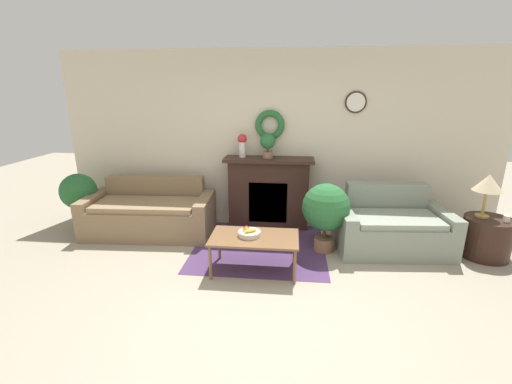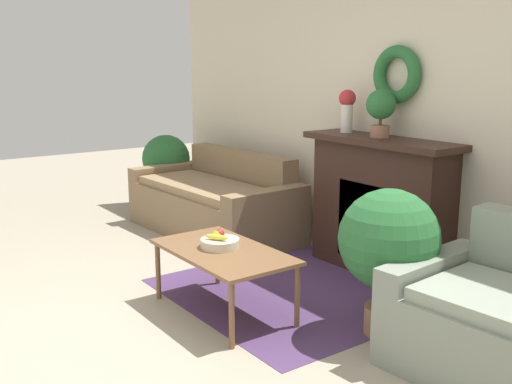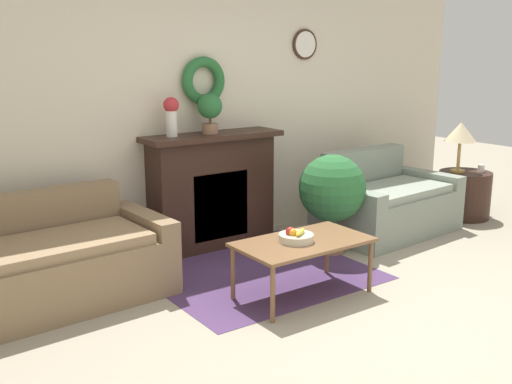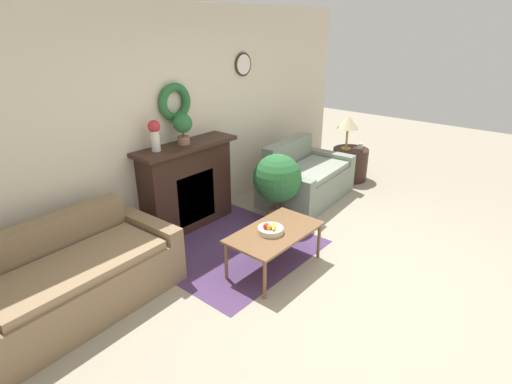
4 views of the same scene
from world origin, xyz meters
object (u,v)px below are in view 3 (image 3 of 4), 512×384
object	(u,v)px
side_table_by_loveseat	(464,195)
mug	(481,168)
fireplace	(212,190)
fruit_bowl	(296,237)
coffee_table	(303,246)
loveseat_right	(385,204)
table_lamp	(461,133)
potted_plant_on_mantel	(210,109)
potted_plant_floor_by_loveseat	(332,191)
couch_left	(40,266)
vase_on_mantel_left	(171,114)

from	to	relation	value
side_table_by_loveseat	mug	bearing A→B (deg)	-37.87
fireplace	fruit_bowl	world-z (taller)	fireplace
coffee_table	loveseat_right	bearing A→B (deg)	24.39
table_lamp	potted_plant_on_mantel	bearing A→B (deg)	166.41
coffee_table	table_lamp	world-z (taller)	table_lamp
side_table_by_loveseat	potted_plant_floor_by_loveseat	bearing A→B (deg)	-178.81
mug	potted_plant_on_mantel	size ratio (longest dim) A/B	0.22
loveseat_right	potted_plant_floor_by_loveseat	xyz separation A→B (m)	(-0.91, -0.17, 0.29)
coffee_table	potted_plant_floor_by_loveseat	xyz separation A→B (m)	(0.88, 0.65, 0.19)
couch_left	fruit_bowl	bearing A→B (deg)	-33.93
loveseat_right	side_table_by_loveseat	size ratio (longest dim) A/B	2.63
fireplace	potted_plant_on_mantel	xyz separation A→B (m)	(-0.02, -0.01, 0.78)
coffee_table	mug	size ratio (longest dim) A/B	12.45
couch_left	side_table_by_loveseat	size ratio (longest dim) A/B	3.28
fireplace	potted_plant_floor_by_loveseat	bearing A→B (deg)	-44.67
coffee_table	vase_on_mantel_left	bearing A→B (deg)	103.26
potted_plant_on_mantel	table_lamp	bearing A→B (deg)	-13.59
loveseat_right	fruit_bowl	bearing A→B (deg)	-161.11
fireplace	vase_on_mantel_left	bearing A→B (deg)	179.24
table_lamp	vase_on_mantel_left	size ratio (longest dim) A/B	1.59
fireplace	potted_plant_on_mantel	size ratio (longest dim) A/B	3.67
table_lamp	potted_plant_floor_by_loveseat	world-z (taller)	table_lamp
fruit_bowl	side_table_by_loveseat	distance (m)	3.11
side_table_by_loveseat	couch_left	bearing A→B (deg)	176.12
table_lamp	potted_plant_floor_by_loveseat	xyz separation A→B (m)	(-2.01, -0.10, -0.38)
side_table_by_loveseat	table_lamp	size ratio (longest dim) A/B	1.04
fireplace	vase_on_mantel_left	xyz separation A→B (m)	(-0.41, 0.01, 0.76)
fruit_bowl	vase_on_mantel_left	xyz separation A→B (m)	(-0.28, 1.44, 0.83)
loveseat_right	table_lamp	world-z (taller)	table_lamp
coffee_table	potted_plant_on_mantel	distance (m)	1.71
fruit_bowl	mug	xyz separation A→B (m)	(3.16, 0.57, 0.08)
couch_left	table_lamp	world-z (taller)	table_lamp
side_table_by_loveseat	vase_on_mantel_left	size ratio (longest dim) A/B	1.65
potted_plant_on_mantel	potted_plant_floor_by_loveseat	bearing A→B (deg)	-43.43
coffee_table	side_table_by_loveseat	size ratio (longest dim) A/B	1.78
couch_left	fruit_bowl	xyz separation A→B (m)	(1.64, -0.99, 0.19)
fireplace	couch_left	world-z (taller)	fireplace
table_lamp	loveseat_right	bearing A→B (deg)	176.57
coffee_table	vase_on_mantel_left	size ratio (longest dim) A/B	2.94
couch_left	potted_plant_floor_by_loveseat	size ratio (longest dim) A/B	2.04
mug	potted_plant_floor_by_loveseat	bearing A→B (deg)	178.48
couch_left	mug	xyz separation A→B (m)	(4.81, -0.42, 0.27)
side_table_by_loveseat	vase_on_mantel_left	xyz separation A→B (m)	(-3.31, 0.77, 1.06)
potted_plant_floor_by_loveseat	table_lamp	bearing A→B (deg)	2.90
coffee_table	vase_on_mantel_left	distance (m)	1.75
fireplace	coffee_table	size ratio (longest dim) A/B	1.31
loveseat_right	mug	distance (m)	1.35
potted_plant_on_mantel	fruit_bowl	bearing A→B (deg)	-94.45
couch_left	fruit_bowl	size ratio (longest dim) A/B	7.14
loveseat_right	fruit_bowl	world-z (taller)	loveseat_right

